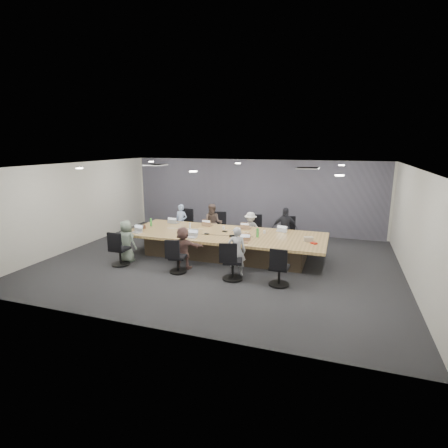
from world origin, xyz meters
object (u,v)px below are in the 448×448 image
(chair_3, at_px, (286,235))
(person_0, at_px, (181,222))
(person_1, at_px, (213,224))
(person_2, at_px, (250,229))
(person_4, at_px, (127,241))
(stapler, at_px, (232,236))
(conference_table, at_px, (225,244))
(chair_0, at_px, (185,226))
(bottle_green_right, at_px, (258,233))
(chair_5, at_px, (178,260))
(chair_7, at_px, (279,270))
(bottle_green_left, at_px, (151,222))
(chair_2, at_px, (253,232))
(bottle_clear, at_px, (190,226))
(laptop_4, at_px, (137,232))
(laptop_5, at_px, (191,237))
(laptop_2, at_px, (246,228))
(chair_6, at_px, (233,264))
(snack_packet, at_px, (314,243))
(person_6, at_px, (237,251))
(laptop_3, at_px, (282,231))
(laptop_1, at_px, (207,225))
(person_3, at_px, (285,229))
(canvas_bag, at_px, (309,239))
(mug_brown, at_px, (144,227))
(laptop_6, at_px, (242,242))
(laptop_0, at_px, (174,222))
(person_5, at_px, (183,248))
(chair_4, at_px, (120,252))

(chair_3, relative_size, person_0, 0.63)
(person_1, xyz_separation_m, person_2, (1.34, 0.00, -0.10))
(person_4, xyz_separation_m, stapler, (2.92, 1.00, 0.16))
(conference_table, relative_size, person_4, 4.88)
(chair_0, xyz_separation_m, bottle_green_right, (3.16, -1.83, 0.44))
(chair_5, bearing_deg, chair_7, -11.18)
(bottle_green_left, bearing_deg, chair_2, 27.29)
(bottle_clear, bearing_deg, stapler, -18.92)
(laptop_4, height_order, laptop_5, same)
(laptop_2, bearing_deg, person_1, -25.66)
(chair_0, relative_size, chair_6, 1.05)
(chair_2, height_order, chair_3, chair_3)
(chair_3, bearing_deg, snack_packet, 104.86)
(person_6, bearing_deg, laptop_3, -124.74)
(chair_3, xyz_separation_m, laptop_1, (-2.48, -0.90, 0.34))
(person_3, height_order, snack_packet, person_3)
(conference_table, bearing_deg, canvas_bag, -2.57)
(laptop_1, bearing_deg, canvas_bag, 176.08)
(person_2, xyz_separation_m, person_3, (1.14, 0.00, 0.11))
(chair_3, distance_m, laptop_2, 1.50)
(chair_6, relative_size, person_4, 0.67)
(chair_5, xyz_separation_m, laptop_3, (2.35, 2.50, 0.39))
(mug_brown, distance_m, canvas_bag, 5.14)
(laptop_3, bearing_deg, mug_brown, 24.36)
(chair_5, xyz_separation_m, bottle_clear, (-0.49, 1.89, 0.48))
(laptop_2, xyz_separation_m, laptop_6, (0.33, -1.60, 0.00))
(person_4, distance_m, snack_packet, 5.33)
(chair_3, bearing_deg, laptop_3, 77.03)
(conference_table, xyz_separation_m, laptop_4, (-2.58, -0.80, 0.35))
(person_1, bearing_deg, bottle_clear, -119.82)
(chair_5, bearing_deg, mug_brown, 131.35)
(person_0, bearing_deg, snack_packet, -15.43)
(laptop_6, bearing_deg, canvas_bag, 7.83)
(person_2, xyz_separation_m, person_4, (-3.02, -2.70, 0.03))
(person_2, xyz_separation_m, laptop_5, (-1.21, -2.15, 0.17))
(chair_5, height_order, laptop_0, laptop_0)
(person_2, distance_m, canvas_bag, 2.52)
(mug_brown, bearing_deg, person_5, -30.14)
(chair_4, xyz_separation_m, laptop_3, (4.17, 2.50, 0.35))
(laptop_2, bearing_deg, laptop_3, 176.63)
(laptop_2, bearing_deg, bottle_green_left, 9.16)
(person_0, relative_size, laptop_1, 3.91)
(chair_4, distance_m, person_2, 4.30)
(laptop_1, bearing_deg, person_5, 104.64)
(bottle_clear, bearing_deg, laptop_6, -26.10)
(laptop_5, bearing_deg, chair_2, 64.47)
(person_1, distance_m, canvas_bag, 3.69)
(person_2, height_order, laptop_3, person_2)
(person_4, bearing_deg, person_3, -138.28)
(bottle_green_left, bearing_deg, snack_packet, -4.66)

